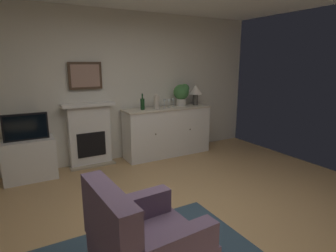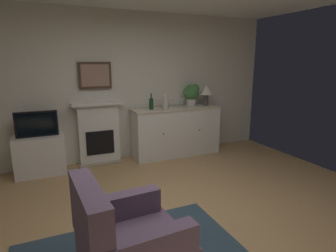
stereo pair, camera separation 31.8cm
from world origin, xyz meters
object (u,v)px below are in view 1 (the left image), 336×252
Objects in this scene: wine_glass_center at (169,101)px; wine_glass_left at (164,102)px; sideboard_cabinet at (167,131)px; table_lamp at (196,91)px; armchair at (143,245)px; vase_decorative at (157,102)px; wine_bottle at (143,104)px; potted_plant_small at (182,93)px; framed_picture at (85,76)px; tv_cabinet at (29,159)px; tv_set at (26,127)px; wine_glass_right at (173,101)px; fireplace_unit at (90,135)px.

wine_glass_left is at bearing -167.68° from wine_glass_center.
wine_glass_left is at bearing -155.52° from sideboard_cabinet.
armchair is at bearing -130.86° from table_lamp.
sideboard_cabinet is 0.66m from vase_decorative.
wine_bottle is 0.67× the size of potted_plant_small.
wine_glass_center is (0.53, -0.03, 0.01)m from wine_bottle.
sideboard_cabinet is at bearing -8.78° from framed_picture.
potted_plant_small is at bearing 9.06° from vase_decorative.
tv_cabinet is at bearing 178.28° from vase_decorative.
armchair is (-1.70, -2.76, -0.67)m from wine_glass_left.
framed_picture reaches higher than potted_plant_small.
table_lamp is 0.63m from wine_glass_center.
table_lamp is 2.42× the size of wine_glass_center.
potted_plant_small is (-0.29, 0.05, -0.02)m from table_lamp.
table_lamp is 0.65× the size of tv_set.
wine_glass_right is 0.59× the size of vase_decorative.
sideboard_cabinet is at bearing -0.36° from tv_cabinet.
armchair is (-0.34, -3.02, -1.17)m from framed_picture.
framed_picture reaches higher than wine_bottle.
potted_plant_small is (2.76, 0.03, 0.87)m from tv_cabinet.
wine_glass_left is (1.36, -0.26, -0.50)m from framed_picture.
sideboard_cabinet is 2.44m from tv_set.
framed_picture is 0.60× the size of armchair.
wine_bottle is at bearing 179.18° from table_lamp.
vase_decorative reaches higher than wine_glass_left.
wine_bottle is at bearing 178.14° from sideboard_cabinet.
vase_decorative reaches higher than sideboard_cabinet.
wine_bottle reaches higher than tv_cabinet.
table_lamp reaches higher than wine_glass_right.
tv_cabinet is 1.21× the size of tv_set.
wine_glass_center is (-0.61, -0.01, -0.16)m from table_lamp.
wine_glass_left reaches higher than tv_set.
wine_glass_center is 2.55m from tv_cabinet.
tv_set is (-2.44, 0.01, -0.22)m from wine_glass_center.
vase_decorative is (-0.28, -0.04, 0.02)m from wine_glass_center.
wine_glass_left reaches higher than sideboard_cabinet.
wine_bottle is at bearing 65.61° from armchair.
wine_bottle is at bearing 172.59° from wine_glass_left.
framed_picture is at bearing 13.31° from tv_set.
wine_bottle is 0.39× the size of tv_cabinet.
framed_picture is (-0.00, 0.05, 1.00)m from fireplace_unit.
vase_decorative is 0.31× the size of armchair.
wine_glass_center is at bearing -9.17° from framed_picture.
wine_glass_center is (0.03, -0.01, 0.59)m from sideboard_cabinet.
table_lamp is at bearing 49.14° from armchair.
wine_glass_center is 2.45m from tv_set.
potted_plant_small is at bearing 171.22° from table_lamp.
potted_plant_small is (0.35, 0.05, 0.72)m from sideboard_cabinet.
sideboard_cabinet is at bearing 151.20° from wine_glass_center.
framed_picture reaches higher than tv_set.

